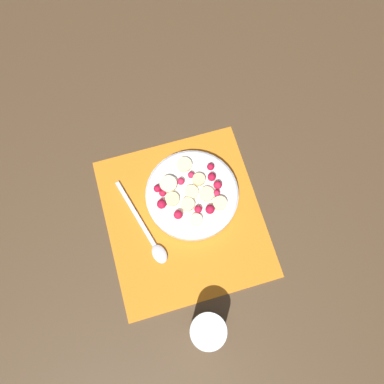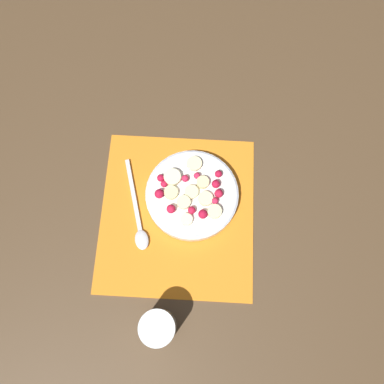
# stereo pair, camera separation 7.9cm
# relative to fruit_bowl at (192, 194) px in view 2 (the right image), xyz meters

# --- Properties ---
(ground_plane) EXTENTS (3.00, 3.00, 0.00)m
(ground_plane) POSITION_rel_fruit_bowl_xyz_m (0.04, -0.03, -0.02)
(ground_plane) COLOR #4C3823
(placemat) EXTENTS (0.36, 0.33, 0.01)m
(placemat) POSITION_rel_fruit_bowl_xyz_m (0.04, -0.03, -0.02)
(placemat) COLOR orange
(placemat) RESTS_ON ground_plane
(fruit_bowl) EXTENTS (0.20, 0.20, 0.04)m
(fruit_bowl) POSITION_rel_fruit_bowl_xyz_m (0.00, 0.00, 0.00)
(fruit_bowl) COLOR silver
(fruit_bowl) RESTS_ON placemat
(spoon) EXTENTS (0.21, 0.07, 0.01)m
(spoon) POSITION_rel_fruit_bowl_xyz_m (0.07, -0.11, -0.01)
(spoon) COLOR silver
(spoon) RESTS_ON placemat
(drinking_glass) EXTENTS (0.07, 0.07, 0.09)m
(drinking_glass) POSITION_rel_fruit_bowl_xyz_m (0.27, -0.05, 0.02)
(drinking_glass) COLOR white
(drinking_glass) RESTS_ON ground_plane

